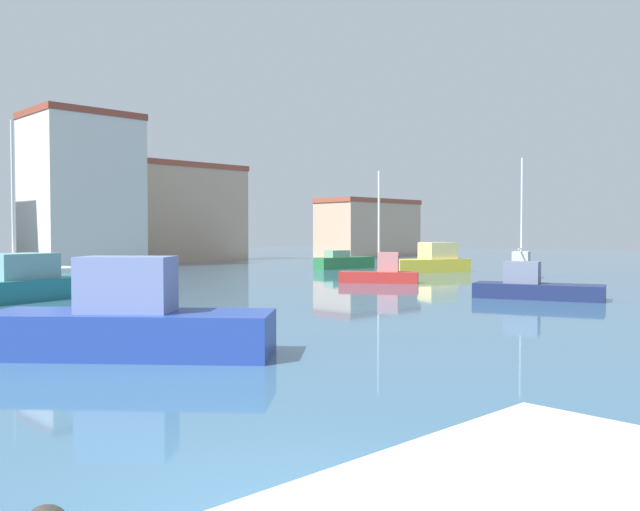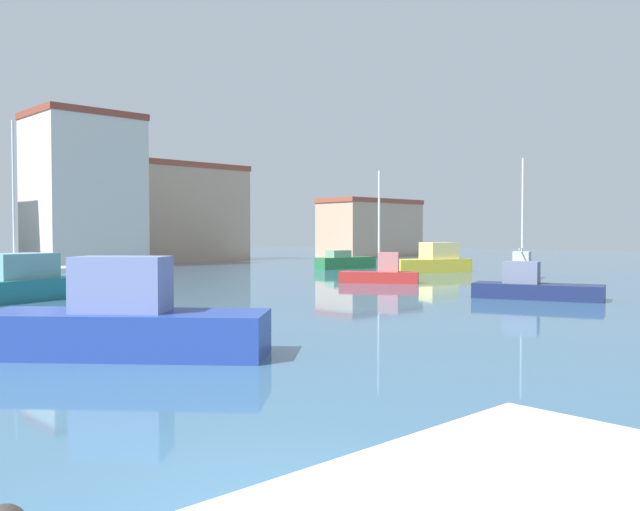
# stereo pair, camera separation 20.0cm
# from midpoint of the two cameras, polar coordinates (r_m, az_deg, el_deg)

# --- Properties ---
(water) EXTENTS (160.00, 160.00, 0.00)m
(water) POSITION_cam_midpoint_polar(r_m,az_deg,el_deg) (31.22, -5.92, -2.95)
(water) COLOR #38607F
(water) RESTS_ON ground
(sailboat_red_distant_north) EXTENTS (3.36, 4.05, 5.91)m
(sailboat_red_distant_north) POSITION_cam_midpoint_polar(r_m,az_deg,el_deg) (35.91, 5.33, -1.46)
(sailboat_red_distant_north) COLOR #B22823
(sailboat_red_distant_north) RESTS_ON water
(motorboat_teal_near_pier) EXTENTS (8.15, 4.46, 1.84)m
(motorboat_teal_near_pier) POSITION_cam_midpoint_polar(r_m,az_deg,el_deg) (29.12, -23.64, -2.22)
(motorboat_teal_near_pier) COLOR #1E707A
(motorboat_teal_near_pier) RESTS_ON water
(motorboat_green_behind_lamppost) EXTENTS (4.94, 1.87, 1.37)m
(motorboat_green_behind_lamppost) POSITION_cam_midpoint_polar(r_m,az_deg,el_deg) (50.04, 2.20, -0.52)
(motorboat_green_behind_lamppost) COLOR #28703D
(motorboat_green_behind_lamppost) RESTS_ON water
(motorboat_navy_center_channel) EXTENTS (3.23, 5.20, 1.49)m
(motorboat_navy_center_channel) POSITION_cam_midpoint_polar(r_m,az_deg,el_deg) (28.45, 17.80, -2.60)
(motorboat_navy_center_channel) COLOR #19234C
(motorboat_navy_center_channel) RESTS_ON water
(sailboat_white_inner_mooring) EXTENTS (7.98, 3.78, 8.77)m
(sailboat_white_inner_mooring) POSITION_cam_midpoint_polar(r_m,az_deg,el_deg) (40.60, -24.08, -1.31)
(sailboat_white_inner_mooring) COLOR white
(sailboat_white_inner_mooring) RESTS_ON water
(motorboat_yellow_far_right) EXTENTS (6.11, 3.57, 2.00)m
(motorboat_yellow_far_right) POSITION_cam_midpoint_polar(r_m,az_deg,el_deg) (46.37, 9.51, -0.48)
(motorboat_yellow_far_right) COLOR gold
(motorboat_yellow_far_right) RESTS_ON water
(motorboat_blue_distant_east) EXTENTS (5.43, 5.68, 2.14)m
(motorboat_blue_distant_east) POSITION_cam_midpoint_polar(r_m,az_deg,el_deg) (15.10, -15.75, -5.57)
(motorboat_blue_distant_east) COLOR #233D93
(motorboat_blue_distant_east) RESTS_ON water
(sailboat_grey_mid_harbor) EXTENTS (4.59, 3.05, 6.91)m
(sailboat_grey_mid_harbor) POSITION_cam_midpoint_polar(r_m,az_deg,el_deg) (40.39, 16.78, -1.07)
(sailboat_grey_mid_harbor) COLOR gray
(sailboat_grey_mid_harbor) RESTS_ON water
(warehouse_block) EXTENTS (7.79, 6.72, 11.87)m
(warehouse_block) POSITION_cam_midpoint_polar(r_m,az_deg,el_deg) (55.90, -19.19, 5.19)
(warehouse_block) COLOR beige
(warehouse_block) RESTS_ON ground
(waterfront_apartments) EXTENTS (11.30, 5.69, 9.12)m
(waterfront_apartments) POSITION_cam_midpoint_polar(r_m,az_deg,el_deg) (65.25, -11.18, 3.56)
(waterfront_apartments) COLOR tan
(waterfront_apartments) RESTS_ON ground
(harbor_office) EXTENTS (12.06, 5.85, 6.46)m
(harbor_office) POSITION_cam_midpoint_polar(r_m,az_deg,el_deg) (77.03, 4.34, 2.34)
(harbor_office) COLOR tan
(harbor_office) RESTS_ON ground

